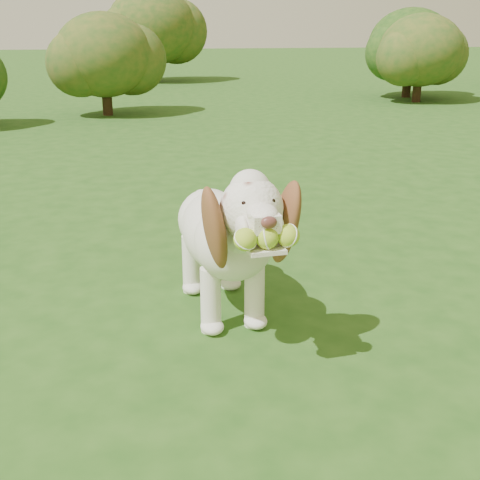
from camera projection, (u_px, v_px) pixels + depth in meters
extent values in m
plane|color=#214B15|center=(286.00, 295.00, 3.36)|extent=(80.00, 80.00, 0.00)
ellipsoid|color=white|center=(220.00, 232.00, 3.09)|extent=(0.44, 0.76, 0.39)
ellipsoid|color=white|center=(234.00, 241.00, 2.82)|extent=(0.41, 0.41, 0.38)
ellipsoid|color=white|center=(209.00, 219.00, 3.32)|extent=(0.37, 0.37, 0.34)
cylinder|color=white|center=(242.00, 231.00, 2.66)|extent=(0.23, 0.32, 0.30)
sphere|color=white|center=(251.00, 208.00, 2.48)|extent=(0.29, 0.29, 0.27)
sphere|color=white|center=(250.00, 190.00, 2.47)|extent=(0.19, 0.19, 0.17)
cube|color=white|center=(262.00, 220.00, 2.34)|extent=(0.12, 0.16, 0.07)
ellipsoid|color=#592D28|center=(269.00, 223.00, 2.26)|extent=(0.07, 0.05, 0.05)
cube|color=white|center=(263.00, 247.00, 2.36)|extent=(0.16, 0.18, 0.02)
ellipsoid|color=brown|center=(214.00, 229.00, 2.48)|extent=(0.17, 0.26, 0.41)
ellipsoid|color=brown|center=(286.00, 222.00, 2.55)|extent=(0.17, 0.25, 0.41)
cylinder|color=white|center=(203.00, 204.00, 3.45)|extent=(0.08, 0.19, 0.15)
cylinder|color=white|center=(211.00, 300.00, 2.92)|extent=(0.11, 0.11, 0.33)
cylinder|color=white|center=(254.00, 295.00, 2.97)|extent=(0.11, 0.11, 0.33)
cylinder|color=white|center=(191.00, 264.00, 3.36)|extent=(0.11, 0.11, 0.33)
cylinder|color=white|center=(230.00, 260.00, 3.41)|extent=(0.11, 0.11, 0.33)
sphere|color=#CAD63A|center=(245.00, 240.00, 2.28)|extent=(0.10, 0.10, 0.09)
sphere|color=#CAD63A|center=(267.00, 238.00, 2.31)|extent=(0.10, 0.10, 0.09)
sphere|color=#CAD63A|center=(288.00, 236.00, 2.33)|extent=(0.10, 0.10, 0.09)
cylinder|color=#382314|center=(417.00, 88.00, 11.88)|extent=(0.17, 0.17, 0.54)
ellipsoid|color=#123C13|center=(421.00, 50.00, 11.64)|extent=(1.61, 1.61, 1.37)
cylinder|color=#382314|center=(107.00, 99.00, 10.10)|extent=(0.17, 0.17, 0.53)
ellipsoid|color=#123C13|center=(104.00, 55.00, 9.87)|extent=(1.60, 1.60, 1.36)
cylinder|color=#382314|center=(407.00, 83.00, 12.69)|extent=(0.18, 0.18, 0.58)
ellipsoid|color=#123C13|center=(410.00, 45.00, 12.43)|extent=(1.73, 1.73, 1.47)
cylinder|color=#382314|center=(154.00, 67.00, 16.22)|extent=(0.24, 0.24, 0.78)
ellipsoid|color=#123C13|center=(152.00, 26.00, 15.87)|extent=(2.34, 2.34, 1.99)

